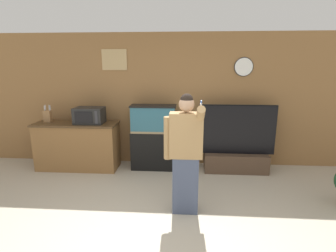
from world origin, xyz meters
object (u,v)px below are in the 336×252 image
object	(u,v)px
aquarium_on_stand	(154,137)
tv_on_stand	(236,152)
microwave	(89,115)
counter_island	(78,146)
knife_block	(48,116)
person_standing	(185,153)

from	to	relation	value
aquarium_on_stand	tv_on_stand	xyz separation A→B (m)	(1.58, -0.03, -0.26)
microwave	tv_on_stand	bearing A→B (deg)	1.27
counter_island	aquarium_on_stand	size ratio (longest dim) A/B	1.26
knife_block	aquarium_on_stand	distance (m)	2.09
counter_island	aquarium_on_stand	distance (m)	1.49
knife_block	aquarium_on_stand	bearing A→B (deg)	1.12
counter_island	person_standing	size ratio (longest dim) A/B	0.96
counter_island	knife_block	size ratio (longest dim) A/B	4.79
knife_block	microwave	bearing A→B (deg)	-3.77
tv_on_stand	counter_island	bearing A→B (deg)	-179.02
counter_island	tv_on_stand	size ratio (longest dim) A/B	1.11
aquarium_on_stand	person_standing	xyz separation A→B (m)	(0.61, -1.53, 0.23)
person_standing	tv_on_stand	bearing A→B (deg)	57.17
counter_island	microwave	world-z (taller)	microwave
microwave	knife_block	distance (m)	0.86
microwave	person_standing	distance (m)	2.32
tv_on_stand	person_standing	distance (m)	1.84
microwave	person_standing	xyz separation A→B (m)	(1.82, -1.43, -0.21)
tv_on_stand	person_standing	world-z (taller)	person_standing
knife_block	tv_on_stand	distance (m)	3.69
aquarium_on_stand	person_standing	distance (m)	1.66
knife_block	person_standing	size ratio (longest dim) A/B	0.20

